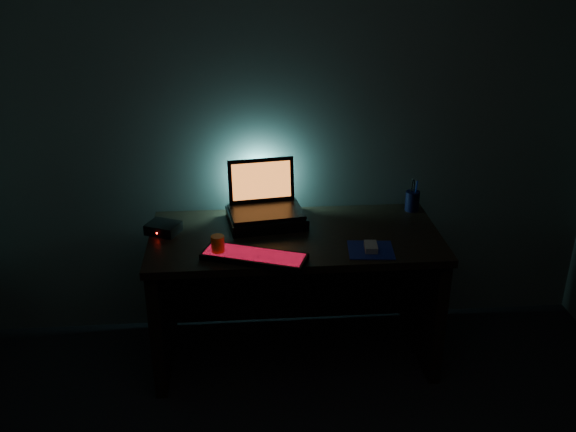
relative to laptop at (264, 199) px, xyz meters
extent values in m
cube|color=#47524D|center=(0.15, 0.18, 0.38)|extent=(3.50, 0.00, 2.50)
cube|color=black|center=(0.15, -0.20, -0.14)|extent=(1.50, 0.70, 0.04)
cube|color=black|center=(-0.56, -0.20, -0.52)|extent=(0.06, 0.64, 0.71)
cube|color=black|center=(0.86, -0.20, -0.52)|extent=(0.06, 0.64, 0.71)
cube|color=black|center=(0.15, 0.13, -0.52)|extent=(1.38, 0.02, 0.65)
cube|color=black|center=(0.01, -0.05, -0.09)|extent=(0.44, 0.35, 0.06)
cube|color=black|center=(0.01, -0.05, -0.05)|extent=(0.41, 0.31, 0.02)
cube|color=black|center=(-0.01, 0.08, 0.08)|extent=(0.36, 0.09, 0.24)
cube|color=orange|center=(-0.01, 0.07, 0.08)|extent=(0.32, 0.07, 0.20)
cube|color=black|center=(-0.07, -0.46, -0.11)|extent=(0.52, 0.32, 0.03)
cube|color=red|center=(-0.07, -0.46, -0.09)|extent=(0.50, 0.30, 0.00)
cube|color=#0C1659|center=(0.50, -0.41, -0.12)|extent=(0.24, 0.22, 0.00)
cube|color=gray|center=(0.50, -0.41, -0.10)|extent=(0.07, 0.11, 0.03)
cylinder|color=black|center=(0.83, 0.06, -0.06)|extent=(0.08, 0.08, 0.11)
cylinder|color=#FF630D|center=(-0.24, -0.42, -0.07)|extent=(0.08, 0.08, 0.11)
cube|color=black|center=(-0.53, -0.13, -0.09)|extent=(0.20, 0.18, 0.05)
sphere|color=#FF0C07|center=(-0.56, -0.19, -0.09)|extent=(0.01, 0.01, 0.01)
camera|label=1|loc=(-0.13, -3.17, 1.33)|focal=40.00mm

